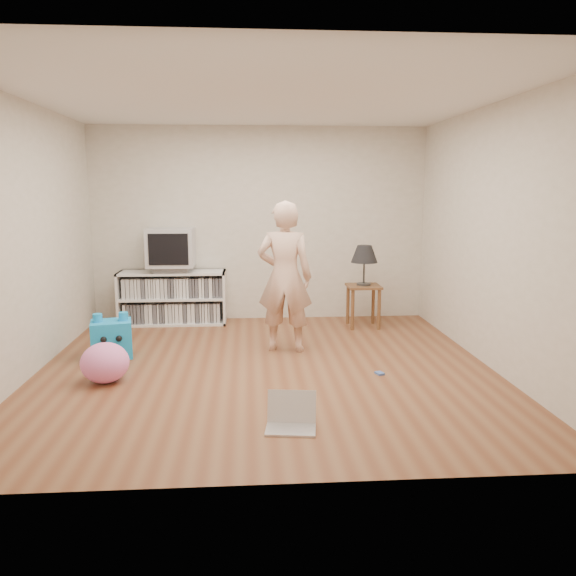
# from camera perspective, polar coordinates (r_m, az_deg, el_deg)

# --- Properties ---
(ground) EXTENTS (4.50, 4.50, 0.00)m
(ground) POSITION_cam_1_polar(r_m,az_deg,el_deg) (5.68, -2.24, -8.15)
(ground) COLOR brown
(ground) RESTS_ON ground
(walls) EXTENTS (4.52, 4.52, 2.60)m
(walls) POSITION_cam_1_polar(r_m,az_deg,el_deg) (5.42, -2.33, 5.03)
(walls) COLOR beige
(walls) RESTS_ON ground
(ceiling) EXTENTS (4.50, 4.50, 0.01)m
(ceiling) POSITION_cam_1_polar(r_m,az_deg,el_deg) (5.46, -2.43, 18.74)
(ceiling) COLOR white
(ceiling) RESTS_ON walls
(media_unit) EXTENTS (1.40, 0.45, 0.70)m
(media_unit) POSITION_cam_1_polar(r_m,az_deg,el_deg) (7.63, -11.60, -0.93)
(media_unit) COLOR white
(media_unit) RESTS_ON ground
(dvd_deck) EXTENTS (0.45, 0.35, 0.07)m
(dvd_deck) POSITION_cam_1_polar(r_m,az_deg,el_deg) (7.55, -11.72, 1.92)
(dvd_deck) COLOR gray
(dvd_deck) RESTS_ON media_unit
(crt_tv) EXTENTS (0.60, 0.53, 0.50)m
(crt_tv) POSITION_cam_1_polar(r_m,az_deg,el_deg) (7.52, -11.80, 4.06)
(crt_tv) COLOR #B3B3B8
(crt_tv) RESTS_ON dvd_deck
(side_table) EXTENTS (0.42, 0.42, 0.55)m
(side_table) POSITION_cam_1_polar(r_m,az_deg,el_deg) (7.33, 7.66, -0.74)
(side_table) COLOR brown
(side_table) RESTS_ON ground
(table_lamp) EXTENTS (0.34, 0.34, 0.52)m
(table_lamp) POSITION_cam_1_polar(r_m,az_deg,el_deg) (7.25, 7.76, 3.34)
(table_lamp) COLOR #333333
(table_lamp) RESTS_ON side_table
(person) EXTENTS (0.66, 0.50, 1.65)m
(person) POSITION_cam_1_polar(r_m,az_deg,el_deg) (6.12, -0.33, 1.13)
(person) COLOR beige
(person) RESTS_ON ground
(laptop) EXTENTS (0.41, 0.34, 0.26)m
(laptop) POSITION_cam_1_polar(r_m,az_deg,el_deg) (4.34, 0.33, -13.04)
(laptop) COLOR silver
(laptop) RESTS_ON ground
(playing_cards) EXTENTS (0.09, 0.11, 0.02)m
(playing_cards) POSITION_cam_1_polar(r_m,az_deg,el_deg) (5.57, 9.29, -8.55)
(playing_cards) COLOR #476DBF
(playing_cards) RESTS_ON ground
(plush_blue) EXTENTS (0.47, 0.42, 0.48)m
(plush_blue) POSITION_cam_1_polar(r_m,az_deg,el_deg) (6.28, -17.47, -4.91)
(plush_blue) COLOR #129AED
(plush_blue) RESTS_ON ground
(plush_pink) EXTENTS (0.54, 0.54, 0.38)m
(plush_pink) POSITION_cam_1_polar(r_m,az_deg,el_deg) (5.50, -18.10, -7.23)
(plush_pink) COLOR #FF7AC7
(plush_pink) RESTS_ON ground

